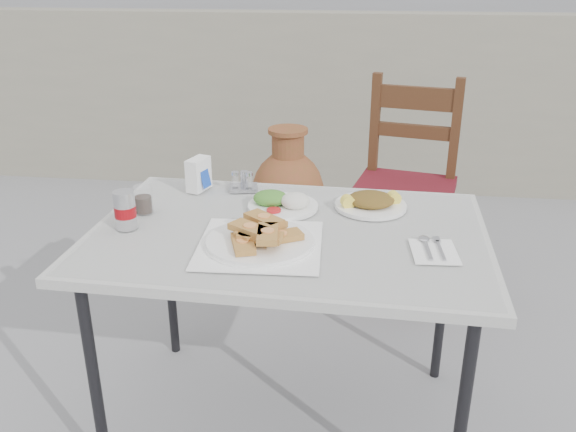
# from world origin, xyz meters

# --- Properties ---
(ground) EXTENTS (80.00, 80.00, 0.00)m
(ground) POSITION_xyz_m (0.00, 0.00, 0.00)
(ground) COLOR slate
(ground) RESTS_ON ground
(cafe_table) EXTENTS (1.25, 0.87, 0.75)m
(cafe_table) POSITION_xyz_m (0.03, 0.00, 0.69)
(cafe_table) COLOR black
(cafe_table) RESTS_ON ground
(pide_plate) EXTENTS (0.37, 0.37, 0.07)m
(pide_plate) POSITION_xyz_m (-0.04, -0.12, 0.78)
(pide_plate) COLOR white
(pide_plate) RESTS_ON cafe_table
(salad_rice_plate) EXTENTS (0.24, 0.24, 0.06)m
(salad_rice_plate) POSITION_xyz_m (-0.02, 0.17, 0.77)
(salad_rice_plate) COLOR white
(salad_rice_plate) RESTS_ON cafe_table
(salad_chopped_plate) EXTENTS (0.24, 0.24, 0.05)m
(salad_chopped_plate) POSITION_xyz_m (0.28, 0.21, 0.77)
(salad_chopped_plate) COLOR white
(salad_chopped_plate) RESTS_ON cafe_table
(soda_can) EXTENTS (0.07, 0.07, 0.12)m
(soda_can) POSITION_xyz_m (-0.48, -0.05, 0.81)
(soda_can) COLOR silver
(soda_can) RESTS_ON cafe_table
(cola_glass) EXTENTS (0.06, 0.06, 0.09)m
(cola_glass) POSITION_xyz_m (-0.47, 0.08, 0.78)
(cola_glass) COLOR white
(cola_glass) RESTS_ON cafe_table
(napkin_holder) EXTENTS (0.08, 0.11, 0.12)m
(napkin_holder) POSITION_xyz_m (-0.34, 0.31, 0.80)
(napkin_holder) COLOR white
(napkin_holder) RESTS_ON cafe_table
(condiment_caddy) EXTENTS (0.12, 0.10, 0.07)m
(condiment_caddy) POSITION_xyz_m (-0.18, 0.33, 0.77)
(condiment_caddy) COLOR #B7B7BE
(condiment_caddy) RESTS_ON cafe_table
(cutlery_napkin) EXTENTS (0.14, 0.18, 0.01)m
(cutlery_napkin) POSITION_xyz_m (0.46, -0.09, 0.75)
(cutlery_napkin) COLOR white
(cutlery_napkin) RESTS_ON cafe_table
(chair) EXTENTS (0.54, 0.54, 1.02)m
(chair) POSITION_xyz_m (0.46, 1.07, 0.53)
(chair) COLOR #3D2010
(chair) RESTS_ON ground
(terracotta_urn) EXTENTS (0.41, 0.41, 0.71)m
(terracotta_urn) POSITION_xyz_m (-0.14, 1.36, 0.33)
(terracotta_urn) COLOR brown
(terracotta_urn) RESTS_ON ground
(back_wall) EXTENTS (6.00, 0.25, 1.20)m
(back_wall) POSITION_xyz_m (0.00, 2.50, 0.60)
(back_wall) COLOR gray
(back_wall) RESTS_ON ground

